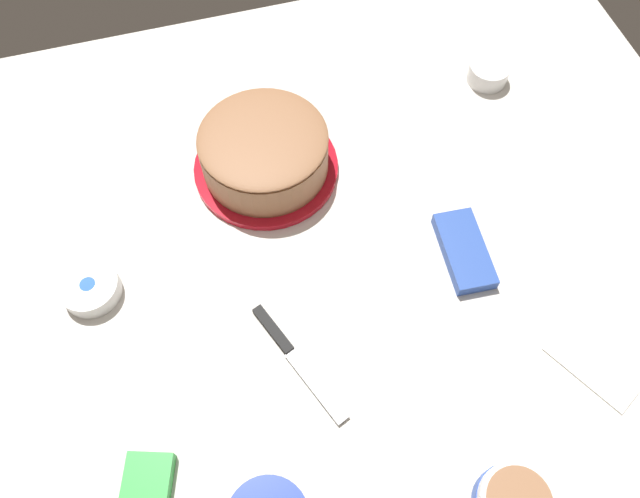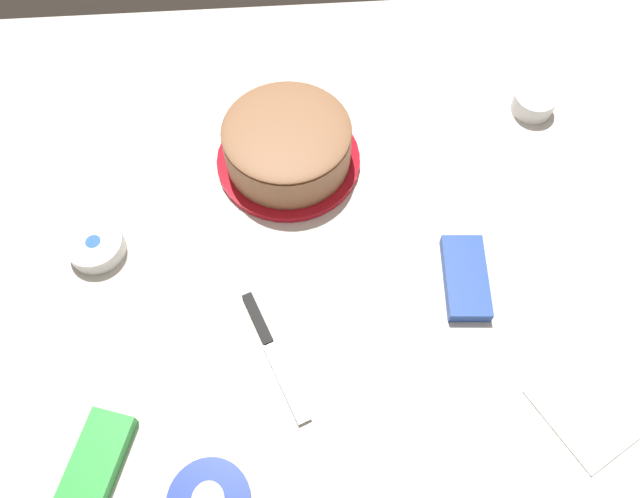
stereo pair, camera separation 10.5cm
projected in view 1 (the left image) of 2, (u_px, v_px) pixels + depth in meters
ground_plane at (353, 313)px, 1.03m from camera, size 1.54×1.54×0.00m
frosted_cake at (264, 153)px, 1.13m from camera, size 0.27×0.27×0.11m
spreading_knife at (290, 352)px, 0.99m from camera, size 0.23×0.10×0.01m
sprinkle_bowl_blue at (90, 288)px, 1.04m from camera, size 0.10×0.10×0.03m
sprinkle_bowl_yellow at (488, 72)px, 1.27m from camera, size 0.08×0.08×0.04m
candy_box_lower at (464, 251)px, 1.08m from camera, size 0.16×0.08×0.03m
paper_napkin at (607, 349)px, 1.00m from camera, size 0.20×0.20×0.01m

